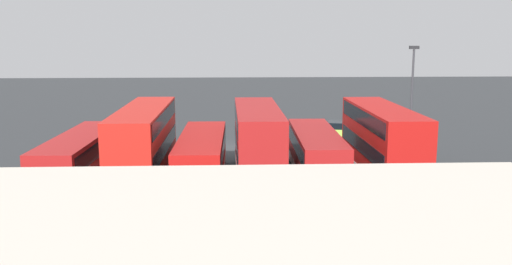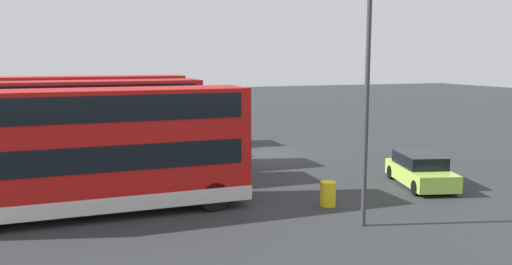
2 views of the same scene
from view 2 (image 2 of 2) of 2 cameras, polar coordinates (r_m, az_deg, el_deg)
ground_plane at (r=30.90m, az=1.25°, el=-2.37°), size 140.00×140.00×0.00m
bus_double_decker_near_end at (r=19.51m, az=-16.82°, el=-1.61°), size 2.71×10.84×4.55m
bus_single_deck_second at (r=23.52m, az=-15.58°, el=-1.99°), size 2.81×10.60×2.95m
bus_double_decker_third at (r=26.95m, az=-17.36°, el=0.97°), size 2.72×10.64×4.55m
bus_single_deck_fourth at (r=30.36m, az=-18.39°, el=0.12°), size 2.73×10.61×2.95m
bus_double_decker_fifth at (r=33.72m, az=-17.68°, el=2.33°), size 2.62×11.53×4.55m
bus_single_deck_sixth at (r=37.55m, az=-18.19°, el=1.59°), size 2.92×10.85×2.95m
car_hatchback_silver at (r=24.26m, az=17.56°, el=-3.98°), size 4.55×2.85×1.43m
lamp_post_tall at (r=17.44m, az=12.08°, el=4.83°), size 0.70×0.30×8.00m
waste_bin_yellow at (r=20.28m, az=7.89°, el=-6.67°), size 0.60×0.60×0.95m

